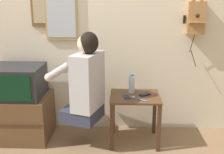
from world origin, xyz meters
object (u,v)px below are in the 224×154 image
object	(u,v)px
person	(85,81)
toothbrush	(138,99)
water_bottle	(132,84)
cell_phone_spare	(145,94)
framed_picture	(47,2)
television	(17,82)
wall_mirror	(61,13)
cell_phone_held	(126,97)
wall_phone_antique	(196,17)

from	to	relation	value
person	toothbrush	bearing A→B (deg)	-72.21
person	water_bottle	xyz separation A→B (m)	(0.49, 0.22, -0.09)
cell_phone_spare	framed_picture	bearing A→B (deg)	-138.82
television	cell_phone_spare	bearing A→B (deg)	-0.73
person	framed_picture	distance (m)	1.02
wall_mirror	toothbrush	xyz separation A→B (m)	(0.87, -0.46, -0.85)
cell_phone_held	cell_phone_spare	world-z (taller)	same
framed_picture	toothbrush	bearing A→B (deg)	-24.10
wall_phone_antique	water_bottle	distance (m)	1.02
water_bottle	toothbrush	bearing A→B (deg)	-74.02
television	framed_picture	xyz separation A→B (m)	(0.31, 0.30, 0.84)
television	wall_phone_antique	xyz separation A→B (m)	(1.97, 0.26, 0.68)
person	cell_phone_held	world-z (taller)	person
television	toothbrush	size ratio (longest dim) A/B	3.71
person	television	xyz separation A→B (m)	(-0.79, 0.15, -0.06)
wall_phone_antique	water_bottle	xyz separation A→B (m)	(-0.70, -0.19, -0.72)
toothbrush	television	bearing A→B (deg)	115.57
television	cell_phone_spare	distance (m)	1.43
wall_mirror	toothbrush	world-z (taller)	wall_mirror
cell_phone_spare	television	bearing A→B (deg)	-123.57
television	wall_mirror	world-z (taller)	wall_mirror
framed_picture	wall_mirror	world-z (taller)	framed_picture
person	cell_phone_held	xyz separation A→B (m)	(0.43, 0.05, -0.18)
television	framed_picture	distance (m)	0.95
wall_phone_antique	toothbrush	xyz separation A→B (m)	(-0.63, -0.42, -0.81)
television	framed_picture	world-z (taller)	framed_picture
person	cell_phone_spare	distance (m)	0.67
toothbrush	framed_picture	bearing A→B (deg)	98.32
wall_mirror	person	bearing A→B (deg)	-55.05
television	framed_picture	bearing A→B (deg)	43.90
person	water_bottle	distance (m)	0.54
water_bottle	television	bearing A→B (deg)	-177.18
cell_phone_held	cell_phone_spare	xyz separation A→B (m)	(0.20, 0.08, 0.00)
wall_phone_antique	toothbrush	world-z (taller)	wall_phone_antique
person	water_bottle	bearing A→B (deg)	-47.62
cell_phone_spare	water_bottle	xyz separation A→B (m)	(-0.14, 0.08, 0.09)
cell_phone_held	water_bottle	distance (m)	0.20
person	wall_phone_antique	world-z (taller)	wall_phone_antique
cell_phone_spare	person	bearing A→B (deg)	-110.89
wall_mirror	framed_picture	bearing A→B (deg)	178.88
wall_phone_antique	toothbrush	size ratio (longest dim) A/B	5.01
person	cell_phone_held	size ratio (longest dim) A/B	7.18
wall_mirror	wall_phone_antique	bearing A→B (deg)	-1.56
water_bottle	cell_phone_spare	bearing A→B (deg)	-29.48
television	cell_phone_held	distance (m)	1.23
wall_mirror	water_bottle	world-z (taller)	wall_mirror
person	television	world-z (taller)	person
wall_phone_antique	wall_mirror	xyz separation A→B (m)	(-1.50, 0.04, 0.04)
television	wall_mirror	xyz separation A→B (m)	(0.47, 0.30, 0.73)
television	wall_phone_antique	world-z (taller)	wall_phone_antique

